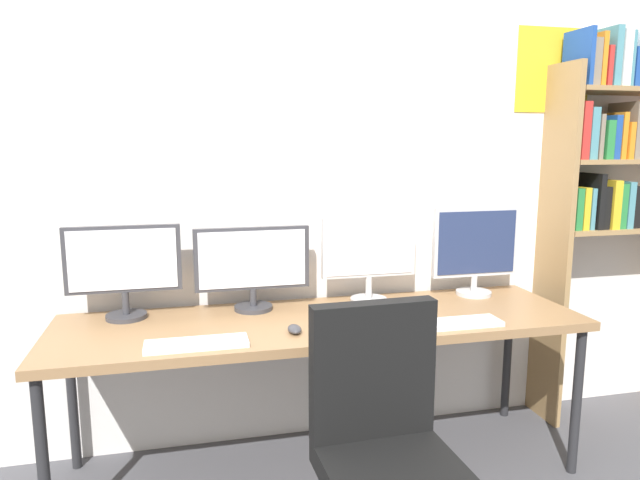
{
  "coord_description": "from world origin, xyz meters",
  "views": [
    {
      "loc": [
        -0.59,
        -1.8,
        1.53
      ],
      "look_at": [
        0.0,
        0.65,
        1.09
      ],
      "focal_mm": 32.07,
      "sensor_mm": 36.0,
      "label": 1
    }
  ],
  "objects_px": {
    "monitor_far_right": "(475,248)",
    "mouse_right_side": "(316,335)",
    "bookshelf": "(615,163)",
    "keyboard_left": "(197,344)",
    "keyboard_right": "(461,323)",
    "monitor_center_right": "(369,254)",
    "mouse_left_side": "(295,329)",
    "desk": "(323,329)",
    "monitor_center_left": "(252,264)",
    "monitor_far_left": "(124,266)"
  },
  "relations": [
    {
      "from": "bookshelf",
      "to": "monitor_center_right",
      "type": "xyz_separation_m",
      "value": [
        -1.39,
        -0.02,
        -0.43
      ]
    },
    {
      "from": "keyboard_right",
      "to": "mouse_left_side",
      "type": "xyz_separation_m",
      "value": [
        -0.72,
        0.07,
        0.01
      ]
    },
    {
      "from": "monitor_far_right",
      "to": "monitor_far_left",
      "type": "bearing_deg",
      "value": -180.0
    },
    {
      "from": "desk",
      "to": "monitor_center_right",
      "type": "bearing_deg",
      "value": 36.55
    },
    {
      "from": "bookshelf",
      "to": "keyboard_left",
      "type": "height_order",
      "value": "bookshelf"
    },
    {
      "from": "desk",
      "to": "monitor_far_left",
      "type": "xyz_separation_m",
      "value": [
        -0.86,
        0.21,
        0.29
      ]
    },
    {
      "from": "keyboard_right",
      "to": "monitor_center_right",
      "type": "bearing_deg",
      "value": 121.76
    },
    {
      "from": "monitor_far_left",
      "to": "monitor_far_right",
      "type": "distance_m",
      "value": 1.72
    },
    {
      "from": "monitor_center_right",
      "to": "keyboard_left",
      "type": "bearing_deg",
      "value": -152.41
    },
    {
      "from": "keyboard_right",
      "to": "mouse_right_side",
      "type": "height_order",
      "value": "mouse_right_side"
    },
    {
      "from": "monitor_center_right",
      "to": "monitor_far_right",
      "type": "bearing_deg",
      "value": 0.01
    },
    {
      "from": "keyboard_left",
      "to": "keyboard_right",
      "type": "xyz_separation_m",
      "value": [
        1.12,
        0.0,
        0.0
      ]
    },
    {
      "from": "bookshelf",
      "to": "monitor_center_left",
      "type": "bearing_deg",
      "value": -179.47
    },
    {
      "from": "keyboard_right",
      "to": "monitor_far_left",
      "type": "bearing_deg",
      "value": 162.69
    },
    {
      "from": "monitor_center_right",
      "to": "keyboard_left",
      "type": "relative_size",
      "value": 1.19
    },
    {
      "from": "bookshelf",
      "to": "mouse_right_side",
      "type": "distance_m",
      "value": 1.94
    },
    {
      "from": "bookshelf",
      "to": "monitor_far_right",
      "type": "bearing_deg",
      "value": -178.71
    },
    {
      "from": "keyboard_left",
      "to": "mouse_right_side",
      "type": "relative_size",
      "value": 4.14
    },
    {
      "from": "monitor_center_right",
      "to": "keyboard_left",
      "type": "distance_m",
      "value": 0.98
    },
    {
      "from": "desk",
      "to": "keyboard_right",
      "type": "xyz_separation_m",
      "value": [
        0.56,
        -0.23,
        0.06
      ]
    },
    {
      "from": "monitor_center_right",
      "to": "keyboard_right",
      "type": "distance_m",
      "value": 0.57
    },
    {
      "from": "bookshelf",
      "to": "mouse_left_side",
      "type": "relative_size",
      "value": 21.82
    },
    {
      "from": "monitor_far_right",
      "to": "mouse_right_side",
      "type": "xyz_separation_m",
      "value": [
        -0.95,
        -0.46,
        -0.23
      ]
    },
    {
      "from": "monitor_center_right",
      "to": "monitor_far_left",
      "type": "bearing_deg",
      "value": 180.0
    },
    {
      "from": "desk",
      "to": "keyboard_left",
      "type": "xyz_separation_m",
      "value": [
        -0.56,
        -0.23,
        0.06
      ]
    },
    {
      "from": "monitor_far_right",
      "to": "desk",
      "type": "bearing_deg",
      "value": -166.12
    },
    {
      "from": "monitor_center_left",
      "to": "keyboard_right",
      "type": "distance_m",
      "value": 0.98
    },
    {
      "from": "mouse_left_side",
      "to": "mouse_right_side",
      "type": "xyz_separation_m",
      "value": [
        0.07,
        -0.09,
        0.0
      ]
    },
    {
      "from": "bookshelf",
      "to": "monitor_center_left",
      "type": "height_order",
      "value": "bookshelf"
    },
    {
      "from": "keyboard_left",
      "to": "mouse_left_side",
      "type": "distance_m",
      "value": 0.41
    },
    {
      "from": "keyboard_left",
      "to": "monitor_far_right",
      "type": "bearing_deg",
      "value": 17.31
    },
    {
      "from": "keyboard_left",
      "to": "mouse_right_side",
      "type": "height_order",
      "value": "mouse_right_side"
    },
    {
      "from": "desk",
      "to": "monitor_center_left",
      "type": "xyz_separation_m",
      "value": [
        -0.29,
        0.21,
        0.27
      ]
    },
    {
      "from": "mouse_right_side",
      "to": "monitor_center_left",
      "type": "bearing_deg",
      "value": 113.21
    },
    {
      "from": "bookshelf",
      "to": "monitor_far_left",
      "type": "bearing_deg",
      "value": -179.59
    },
    {
      "from": "monitor_center_left",
      "to": "monitor_center_right",
      "type": "bearing_deg",
      "value": -0.0
    },
    {
      "from": "desk",
      "to": "monitor_far_right",
      "type": "distance_m",
      "value": 0.93
    },
    {
      "from": "desk",
      "to": "bookshelf",
      "type": "height_order",
      "value": "bookshelf"
    },
    {
      "from": "monitor_center_right",
      "to": "mouse_right_side",
      "type": "distance_m",
      "value": 0.64
    },
    {
      "from": "desk",
      "to": "monitor_center_right",
      "type": "xyz_separation_m",
      "value": [
        0.29,
        0.21,
        0.29
      ]
    },
    {
      "from": "mouse_right_side",
      "to": "desk",
      "type": "bearing_deg",
      "value": 70.95
    },
    {
      "from": "desk",
      "to": "bookshelf",
      "type": "relative_size",
      "value": 1.13
    },
    {
      "from": "monitor_far_right",
      "to": "monitor_center_right",
      "type": "bearing_deg",
      "value": -179.99
    },
    {
      "from": "monitor_far_right",
      "to": "keyboard_right",
      "type": "bearing_deg",
      "value": -124.04
    },
    {
      "from": "monitor_far_right",
      "to": "mouse_left_side",
      "type": "bearing_deg",
      "value": -159.75
    },
    {
      "from": "monitor_far_right",
      "to": "keyboard_right",
      "type": "height_order",
      "value": "monitor_far_right"
    },
    {
      "from": "keyboard_left",
      "to": "mouse_left_side",
      "type": "xyz_separation_m",
      "value": [
        0.4,
        0.07,
        0.01
      ]
    },
    {
      "from": "desk",
      "to": "bookshelf",
      "type": "distance_m",
      "value": 1.84
    },
    {
      "from": "mouse_left_side",
      "to": "mouse_right_side",
      "type": "distance_m",
      "value": 0.11
    },
    {
      "from": "bookshelf",
      "to": "mouse_right_side",
      "type": "relative_size",
      "value": 21.82
    }
  ]
}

